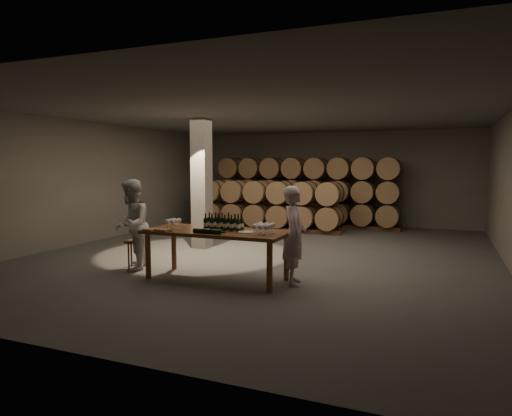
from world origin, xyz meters
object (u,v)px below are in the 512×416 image
at_px(tasting_table, 217,236).
at_px(person_woman, 131,225).
at_px(plate, 247,232).
at_px(bottle_cluster, 223,224).
at_px(notebook_near, 164,230).
at_px(stool, 132,246).
at_px(person_man, 294,235).

xyz_separation_m(tasting_table, person_woman, (-1.91, 0.06, 0.10)).
bearing_deg(tasting_table, plate, -4.90).
height_order(bottle_cluster, notebook_near, bottle_cluster).
relative_size(stool, person_woman, 0.31).
xyz_separation_m(plate, person_woman, (-2.52, 0.11, -0.01)).
relative_size(stool, person_man, 0.32).
distance_m(notebook_near, stool, 1.38).
xyz_separation_m(notebook_near, person_woman, (-1.06, 0.47, -0.02)).
distance_m(tasting_table, person_woman, 1.91).
bearing_deg(stool, plate, -5.35).
xyz_separation_m(tasting_table, bottle_cluster, (0.10, 0.08, 0.22)).
bearing_deg(bottle_cluster, tasting_table, -141.62).
xyz_separation_m(tasting_table, stool, (-2.00, 0.19, -0.34)).
height_order(plate, person_man, person_man).
xyz_separation_m(plate, person_man, (0.78, 0.27, -0.05)).
height_order(notebook_near, person_man, person_man).
height_order(notebook_near, person_woman, person_woman).
bearing_deg(person_man, notebook_near, 85.47).
bearing_deg(person_woman, person_man, 65.49).
relative_size(tasting_table, person_man, 1.52).
height_order(tasting_table, bottle_cluster, bottle_cluster).
bearing_deg(tasting_table, person_man, 8.84).
distance_m(bottle_cluster, stool, 2.18).
height_order(stool, person_woman, person_woman).
bearing_deg(stool, tasting_table, -5.49).
bearing_deg(notebook_near, bottle_cluster, 38.99).
relative_size(tasting_table, bottle_cluster, 3.57).
bearing_deg(person_woman, tasting_table, 61.04).
height_order(plate, person_woman, person_woman).
bearing_deg(tasting_table, person_woman, 178.35).
bearing_deg(plate, person_man, 19.07).
distance_m(person_man, person_woman, 3.30).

